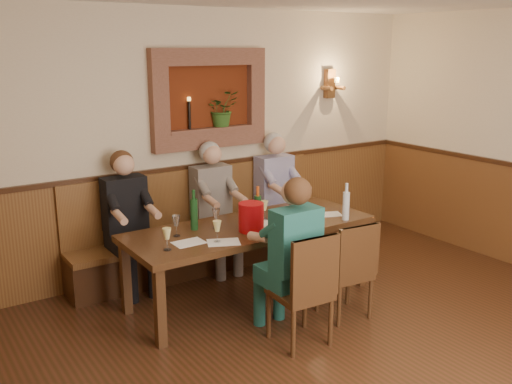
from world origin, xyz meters
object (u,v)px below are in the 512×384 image
(water_bottle, at_px, (346,205))
(person_chair_front, at_px, (289,271))
(chair_near_right, at_px, (345,289))
(bench, at_px, (203,240))
(spittoon_bucket, at_px, (251,217))
(person_bench_right, at_px, (278,206))
(wine_bottle_green_b, at_px, (194,213))
(person_bench_mid, at_px, (216,219))
(dining_table, at_px, (250,233))
(person_bench_left, at_px, (130,235))
(wine_bottle_green_a, at_px, (258,209))
(chair_near_left, at_px, (301,311))

(water_bottle, bearing_deg, person_chair_front, -157.91)
(chair_near_right, distance_m, person_chair_front, 0.71)
(bench, relative_size, spittoon_bucket, 11.31)
(person_bench_right, height_order, wine_bottle_green_b, person_bench_right)
(person_bench_mid, bearing_deg, dining_table, -96.87)
(wine_bottle_green_b, bearing_deg, water_bottle, -21.82)
(person_bench_left, bearing_deg, person_bench_mid, 0.01)
(chair_near_right, relative_size, water_bottle, 2.47)
(chair_near_right, bearing_deg, person_bench_right, 81.56)
(person_bench_right, distance_m, spittoon_bucket, 1.46)
(person_bench_mid, bearing_deg, person_chair_front, -98.05)
(person_bench_mid, bearing_deg, bench, 133.74)
(chair_near_right, bearing_deg, wine_bottle_green_a, 126.84)
(chair_near_left, relative_size, wine_bottle_green_b, 2.55)
(dining_table, distance_m, person_chair_front, 0.79)
(water_bottle, bearing_deg, dining_table, 156.88)
(person_bench_right, bearing_deg, person_bench_mid, 179.94)
(chair_near_right, xyz_separation_m, person_bench_left, (-1.39, 1.63, 0.32))
(person_bench_mid, xyz_separation_m, person_bench_right, (0.84, -0.00, 0.01))
(person_bench_right, xyz_separation_m, water_bottle, (-0.07, -1.21, 0.30))
(bench, distance_m, person_bench_right, 0.99)
(bench, height_order, water_bottle, water_bottle)
(chair_near_left, distance_m, wine_bottle_green_b, 1.34)
(bench, bearing_deg, chair_near_left, -93.89)
(spittoon_bucket, bearing_deg, chair_near_right, -46.89)
(person_chair_front, bearing_deg, bench, 85.76)
(person_chair_front, xyz_separation_m, spittoon_bucket, (0.04, 0.63, 0.31))
(chair_near_left, bearing_deg, person_bench_right, 62.73)
(person_chair_front, bearing_deg, chair_near_left, -90.42)
(person_bench_right, bearing_deg, bench, 173.58)
(chair_near_right, bearing_deg, person_chair_front, -174.70)
(bench, relative_size, chair_near_right, 3.32)
(dining_table, bearing_deg, person_bench_left, 136.44)
(chair_near_left, xyz_separation_m, person_bench_right, (1.07, 1.79, 0.32))
(person_bench_left, distance_m, water_bottle, 2.15)
(chair_near_right, height_order, person_bench_left, person_bench_left)
(person_bench_mid, distance_m, wine_bottle_green_b, 0.95)
(chair_near_left, height_order, person_bench_right, person_bench_right)
(chair_near_right, relative_size, person_bench_left, 0.64)
(chair_near_left, xyz_separation_m, chair_near_right, (0.64, 0.16, -0.02))
(person_bench_left, height_order, water_bottle, person_bench_left)
(chair_near_left, distance_m, water_bottle, 1.31)
(bench, distance_m, person_chair_front, 1.74)
(bench, xyz_separation_m, person_bench_left, (-0.88, -0.11, 0.26))
(wine_bottle_green_a, bearing_deg, chair_near_left, -101.86)
(person_bench_mid, xyz_separation_m, spittoon_bucket, (-0.19, -0.99, 0.30))
(spittoon_bucket, xyz_separation_m, wine_bottle_green_b, (-0.41, 0.33, 0.02))
(dining_table, xyz_separation_m, person_chair_front, (-0.13, -0.78, -0.10))
(person_bench_right, xyz_separation_m, wine_bottle_green_a, (-0.88, -0.87, 0.31))
(dining_table, xyz_separation_m, person_bench_mid, (0.10, 0.84, -0.09))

